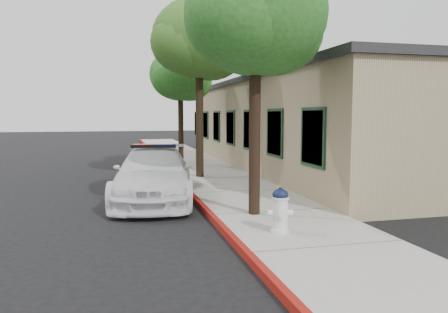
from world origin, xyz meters
The scene contains 9 objects.
ground centered at (0.00, 0.00, 0.00)m, with size 120.00×120.00×0.00m, color black.
sidewalk centered at (1.60, 3.00, 0.07)m, with size 3.20×60.00×0.15m, color gray.
red_curb centered at (0.06, 3.00, 0.08)m, with size 0.14×60.00×0.16m, color maroon.
clapboard_building centered at (6.69, 9.00, 2.13)m, with size 7.30×20.89×4.24m.
police_car centered at (-1.10, 2.81, 0.80)m, with size 2.96×5.73×1.71m.
fire_hydrant centered at (1.08, -1.90, 0.62)m, with size 0.54×0.47×0.94m.
street_tree_near centered at (1.10, -0.16, 4.81)m, with size 3.57×3.41×6.25m.
street_tree_mid centered at (1.01, 6.52, 5.34)m, with size 3.82×3.61×6.89m.
street_tree_far centered at (0.92, 10.76, 4.37)m, with size 3.09×3.00×5.61m.
Camera 1 is at (-2.16, -10.10, 2.58)m, focal length 34.57 mm.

